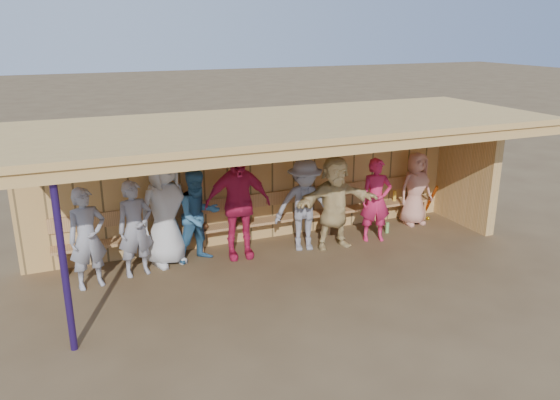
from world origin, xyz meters
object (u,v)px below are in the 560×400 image
object	(u,v)px
player_c	(198,216)
player_e	(304,205)
player_d	(238,204)
player_b	(165,210)
player_f	(335,202)
player_g	(376,200)
player_extra	(135,229)
bench	(264,215)
player_h	(416,189)
player_a	(87,238)

from	to	relation	value
player_c	player_e	xyz separation A→B (m)	(1.90, -0.26, 0.03)
player_d	player_e	bearing A→B (deg)	-0.35
player_b	player_e	xyz separation A→B (m)	(2.45, -0.35, -0.12)
player_f	player_g	xyz separation A→B (m)	(0.89, 0.00, -0.07)
player_e	player_f	distance (m)	0.57
player_extra	bench	distance (m)	2.56
player_g	player_extra	size ratio (longest dim) A/B	1.00
player_e	player_d	bearing A→B (deg)	-173.15
player_c	player_h	distance (m)	4.61
player_b	player_c	bearing A→B (deg)	-27.56
player_a	player_g	xyz separation A→B (m)	(5.20, -0.03, -0.01)
player_extra	player_g	bearing A→B (deg)	-12.95
bench	player_a	bearing A→B (deg)	-167.18
player_c	player_e	bearing A→B (deg)	-20.33
player_g	player_h	xyz separation A→B (m)	(1.25, 0.46, -0.04)
player_b	player_g	bearing A→B (deg)	-24.64
player_c	player_d	size ratio (longest dim) A/B	0.83
player_extra	player_e	bearing A→B (deg)	-12.04
player_g	bench	world-z (taller)	player_g
player_d	bench	bearing A→B (deg)	42.70
player_a	player_b	xyz separation A→B (m)	(1.30, 0.43, 0.16)
player_d	player_e	xyz separation A→B (m)	(1.22, -0.15, -0.14)
player_f	player_h	size ratio (longest dim) A/B	1.14
player_d	player_h	bearing A→B (deg)	9.55
player_f	player_g	size ratio (longest dim) A/B	1.08
player_c	bench	distance (m)	1.46
player_b	player_c	world-z (taller)	player_b
player_e	player_h	bearing A→B (deg)	21.21
bench	player_extra	bearing A→B (deg)	-167.11
player_e	player_g	distance (m)	1.45
player_extra	player_c	bearing A→B (deg)	-1.70
player_b	player_e	bearing A→B (deg)	-25.98
player_g	player_a	bearing A→B (deg)	-162.93
player_d	player_e	world-z (taller)	player_d
player_d	player_g	size ratio (longest dim) A/B	1.23
player_f	player_extra	bearing A→B (deg)	179.26
player_g	player_f	bearing A→B (deg)	-162.52
player_b	player_g	distance (m)	3.93
player_a	bench	size ratio (longest dim) A/B	0.21
player_f	bench	xyz separation A→B (m)	(-1.09, 0.77, -0.34)
player_extra	bench	world-z (taller)	player_extra
player_a	player_c	distance (m)	1.88
player_f	bench	size ratio (longest dim) A/B	0.23
player_d	player_extra	distance (m)	1.79
player_b	bench	distance (m)	2.00
player_d	player_f	world-z (taller)	player_d
player_e	bench	distance (m)	0.90
player_f	player_h	xyz separation A→B (m)	(2.14, 0.46, -0.11)
player_a	player_c	bearing A→B (deg)	-3.76
player_c	player_extra	xyz separation A→B (m)	(-1.10, -0.17, -0.02)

